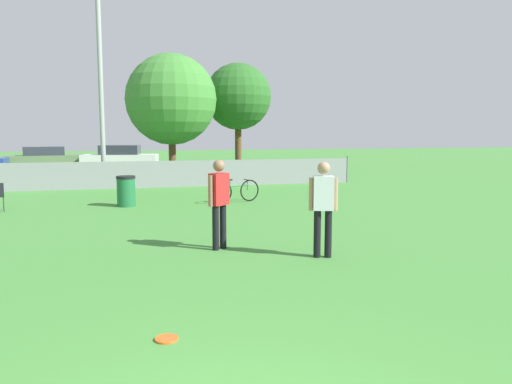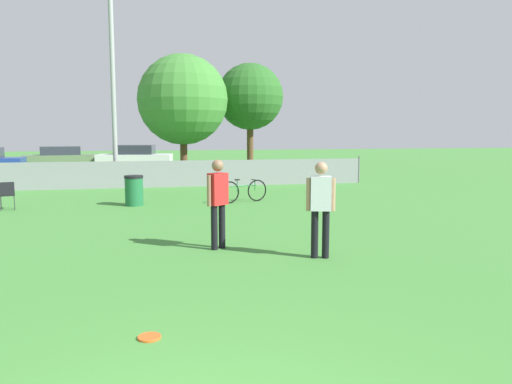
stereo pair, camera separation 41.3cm
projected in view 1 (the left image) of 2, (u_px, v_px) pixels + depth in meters
The scene contains 11 objects.
fence_backline at pixel (142, 175), 20.36m from camera, with size 18.23×0.07×1.21m.
light_pole at pixel (100, 65), 20.41m from camera, with size 0.90×0.36×8.48m.
tree_near_pole at pixel (171, 100), 22.04m from camera, with size 4.01×4.01×5.72m.
tree_far_right at pixel (238, 97), 24.41m from camera, with size 3.24×3.24×5.62m.
player_receiver_white at pixel (323, 202), 9.02m from camera, with size 0.51×0.31×1.75m.
player_defender_red at pixel (219, 198), 9.65m from camera, with size 0.45×0.39×1.75m.
frisbee_disc at pixel (167, 339), 5.50m from camera, with size 0.26×0.26×0.03m.
bicycle_sideline at pixel (236, 191), 16.22m from camera, with size 1.68×0.66×0.77m.
trash_bin at pixel (126, 191), 15.34m from camera, with size 0.58×0.58×0.94m.
parked_car_olive at pixel (44, 159), 29.77m from camera, with size 4.56×2.37×1.42m.
parked_car_white at pixel (120, 158), 30.27m from camera, with size 4.65×2.50×1.49m.
Camera 1 is at (-0.60, -2.81, 2.29)m, focal length 35.00 mm.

